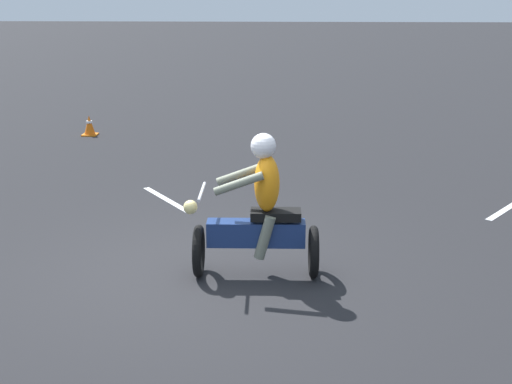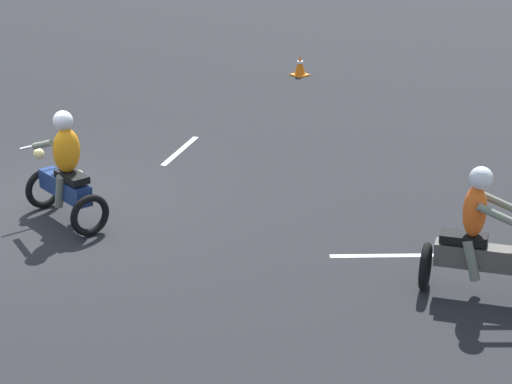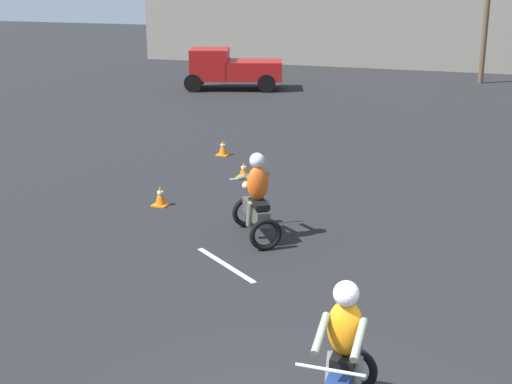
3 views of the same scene
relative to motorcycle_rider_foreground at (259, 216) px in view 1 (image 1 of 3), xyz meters
The scene contains 5 objects.
ground_plane 1.02m from the motorcycle_rider_foreground, 91.36° to the right, with size 120.00×120.00×0.00m, color black.
motorcycle_rider_foreground is the anchor object (origin of this frame).
traffic_cone_far_right 8.81m from the motorcycle_rider_foreground, 152.29° to the right, with size 0.32×0.32×0.45m.
lane_stripe_nw 4.73m from the motorcycle_rider_foreground, 128.01° to the left, with size 0.10×1.78×0.01m, color silver.
lane_stripe_sw 3.43m from the motorcycle_rider_foreground, 152.10° to the right, with size 0.10×1.55×0.01m, color silver.
Camera 1 is at (7.55, 1.04, 3.19)m, focal length 50.00 mm.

